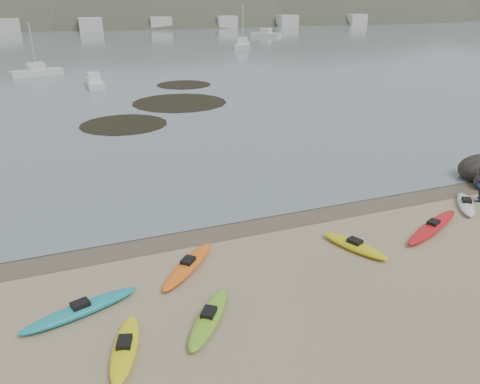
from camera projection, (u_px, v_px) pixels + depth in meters
name	position (u px, v px, depth m)	size (l,w,h in m)	color
ground	(240.00, 222.00, 21.26)	(600.00, 600.00, 0.00)	tan
wet_sand	(242.00, 225.00, 21.00)	(60.00, 60.00, 0.00)	brown
water	(57.00, 16.00, 279.24)	(1200.00, 1200.00, 0.00)	slate
kayaks	(258.00, 277.00, 16.75)	(23.77, 8.16, 0.34)	gold
person_east	(480.00, 184.00, 23.21)	(0.86, 0.67, 1.77)	navy
kelp_mats	(168.00, 103.00, 45.62)	(16.11, 23.17, 0.04)	black
moored_boats	(137.00, 48.00, 91.87)	(85.73, 70.58, 1.21)	silver
far_hills	(163.00, 61.00, 207.46)	(550.00, 135.00, 80.00)	#384235
far_town	(90.00, 24.00, 147.21)	(199.00, 5.00, 4.00)	beige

